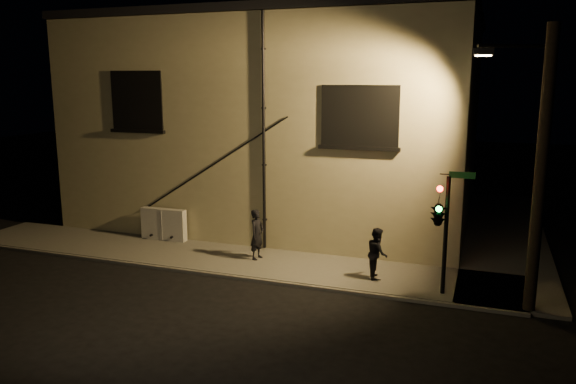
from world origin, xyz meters
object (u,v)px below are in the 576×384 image
at_px(pedestrian_a, 257,234).
at_px(streetlamp_pole, 538,167).
at_px(traffic_signal, 439,212).
at_px(pedestrian_b, 377,253).
at_px(utility_cabinet, 164,224).

xyz_separation_m(pedestrian_a, streetlamp_pole, (8.46, -1.48, 2.99)).
relative_size(pedestrian_a, traffic_signal, 0.49).
bearing_deg(pedestrian_b, pedestrian_a, 65.49).
distance_m(utility_cabinet, traffic_signal, 10.75).
bearing_deg(streetlamp_pole, utility_cabinet, 169.13).
distance_m(utility_cabinet, pedestrian_a, 4.42).
relative_size(pedestrian_b, traffic_signal, 0.45).
bearing_deg(pedestrian_a, streetlamp_pole, -90.21).
distance_m(utility_cabinet, streetlamp_pole, 13.40).
height_order(pedestrian_a, pedestrian_b, pedestrian_a).
relative_size(utility_cabinet, traffic_signal, 0.52).
bearing_deg(pedestrian_a, utility_cabinet, 86.97).
distance_m(pedestrian_a, traffic_signal, 6.38).
height_order(utility_cabinet, traffic_signal, traffic_signal).
bearing_deg(traffic_signal, utility_cabinet, 167.98).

